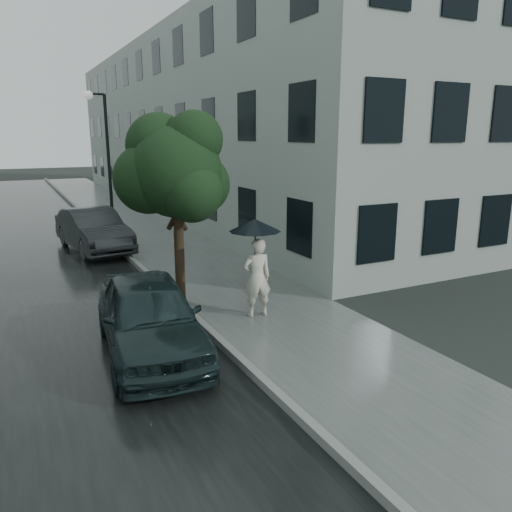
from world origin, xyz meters
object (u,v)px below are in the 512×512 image
car_near (150,316)px  car_far (93,230)px  lamp_post (105,158)px  street_tree (175,170)px  pedestrian (257,278)px

car_near → car_far: car_far is taller
lamp_post → street_tree: bearing=-77.5°
pedestrian → car_far: (-2.21, 8.54, -0.16)m
pedestrian → street_tree: 3.15m
street_tree → car_far: 7.32m
car_far → street_tree: bearing=-90.2°
pedestrian → car_far: 8.82m
pedestrian → car_far: pedestrian is taller
car_far → car_near: bearing=-100.9°
street_tree → car_near: bearing=-118.9°
car_near → car_far: (0.49, 9.41, 0.01)m
car_near → car_far: 9.42m
street_tree → lamp_post: size_ratio=0.82×
street_tree → lamp_post: (-0.09, 8.39, -0.04)m
lamp_post → car_far: 3.01m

